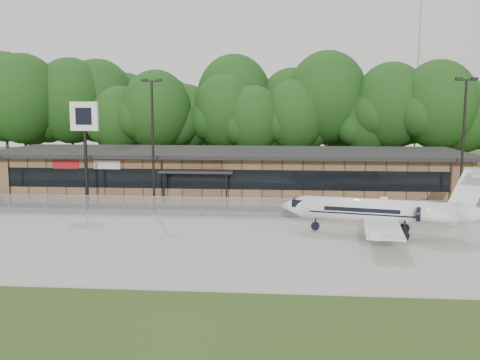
{
  "coord_description": "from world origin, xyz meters",
  "views": [
    {
      "loc": [
        5.08,
        -23.61,
        8.21
      ],
      "look_at": [
        2.07,
        12.0,
        3.24
      ],
      "focal_mm": 40.0,
      "sensor_mm": 36.0,
      "label": 1
    }
  ],
  "objects": [
    {
      "name": "ground",
      "position": [
        0.0,
        0.0,
        0.0
      ],
      "size": [
        160.0,
        160.0,
        0.0
      ],
      "primitive_type": "plane",
      "color": "#2B4117",
      "rests_on": "ground"
    },
    {
      "name": "apron",
      "position": [
        0.0,
        8.0,
        0.04
      ],
      "size": [
        64.0,
        18.0,
        0.08
      ],
      "primitive_type": "cube",
      "color": "#9E9B93",
      "rests_on": "ground"
    },
    {
      "name": "parking_lot",
      "position": [
        0.0,
        19.5,
        0.03
      ],
      "size": [
        50.0,
        9.0,
        0.06
      ],
      "primitive_type": "cube",
      "color": "#383835",
      "rests_on": "ground"
    },
    {
      "name": "terminal",
      "position": [
        -0.0,
        23.94,
        2.18
      ],
      "size": [
        41.0,
        11.65,
        4.3
      ],
      "color": "olive",
      "rests_on": "ground"
    },
    {
      "name": "fence",
      "position": [
        0.0,
        15.0,
        0.78
      ],
      "size": [
        46.0,
        0.04,
        1.52
      ],
      "color": "gray",
      "rests_on": "ground"
    },
    {
      "name": "treeline",
      "position": [
        0.0,
        42.0,
        7.5
      ],
      "size": [
        72.0,
        12.0,
        15.0
      ],
      "primitive_type": null,
      "color": "#183E13",
      "rests_on": "ground"
    },
    {
      "name": "radio_mast",
      "position": [
        22.0,
        48.0,
        12.5
      ],
      "size": [
        0.2,
        0.2,
        25.0
      ],
      "primitive_type": "cylinder",
      "color": "gray",
      "rests_on": "ground"
    },
    {
      "name": "light_pole_mid",
      "position": [
        -5.0,
        16.5,
        5.98
      ],
      "size": [
        1.55,
        0.3,
        10.23
      ],
      "color": "black",
      "rests_on": "ground"
    },
    {
      "name": "light_pole_right",
      "position": [
        18.0,
        16.5,
        5.98
      ],
      "size": [
        1.55,
        0.3,
        10.23
      ],
      "color": "black",
      "rests_on": "ground"
    },
    {
      "name": "business_jet",
      "position": [
        11.4,
        9.97,
        1.6
      ],
      "size": [
        13.23,
        11.89,
        4.47
      ],
      "rotation": [
        0.0,
        0.0,
        -0.22
      ],
      "color": "silver",
      "rests_on": "ground"
    },
    {
      "name": "pole_sign",
      "position": [
        -10.44,
        16.79,
        6.52
      ],
      "size": [
        2.24,
        0.38,
        8.52
      ],
      "rotation": [
        0.0,
        0.0,
        -0.06
      ],
      "color": "black",
      "rests_on": "ground"
    }
  ]
}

